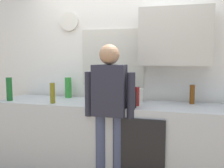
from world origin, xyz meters
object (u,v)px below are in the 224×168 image
(bottle_dark_sauce, at_px, (134,100))
(bottle_green_wine, at_px, (9,89))
(coffee_maker, at_px, (115,92))
(bottle_olive_oil, at_px, (53,93))
(bottle_clear_soda, at_px, (68,88))
(storage_canister, at_px, (138,95))
(person_at_sink, at_px, (109,104))
(bottle_red_vinegar, at_px, (137,96))
(cup_yellow_cup, at_px, (89,96))
(potted_plant, at_px, (105,91))
(bottle_amber_beer, at_px, (192,94))

(bottle_dark_sauce, bearing_deg, bottle_green_wine, 178.93)
(coffee_maker, xyz_separation_m, bottle_olive_oil, (-0.75, -0.14, -0.02))
(bottle_clear_soda, distance_m, storage_canister, 0.98)
(bottle_olive_oil, bearing_deg, person_at_sink, -7.92)
(bottle_dark_sauce, bearing_deg, bottle_olive_oil, 179.33)
(bottle_red_vinegar, bearing_deg, bottle_green_wine, -177.03)
(coffee_maker, relative_size, bottle_olive_oil, 1.32)
(bottle_clear_soda, xyz_separation_m, bottle_green_wine, (-0.63, -0.41, 0.01))
(bottle_green_wine, bearing_deg, bottle_olive_oil, -1.72)
(bottle_dark_sauce, height_order, bottle_olive_oil, bottle_olive_oil)
(coffee_maker, bearing_deg, bottle_dark_sauce, -30.34)
(cup_yellow_cup, height_order, potted_plant, potted_plant)
(bottle_red_vinegar, distance_m, cup_yellow_cup, 0.75)
(bottle_dark_sauce, distance_m, bottle_green_wine, 1.63)
(potted_plant, height_order, storage_canister, potted_plant)
(bottle_green_wine, distance_m, storage_canister, 1.65)
(bottle_dark_sauce, xyz_separation_m, bottle_amber_beer, (0.63, 0.41, 0.03))
(bottle_olive_oil, distance_m, bottle_amber_beer, 1.69)
(bottle_olive_oil, height_order, person_at_sink, person_at_sink)
(storage_canister, xyz_separation_m, person_at_sink, (-0.24, -0.46, -0.04))
(bottle_amber_beer, relative_size, potted_plant, 1.00)
(cup_yellow_cup, xyz_separation_m, person_at_sink, (0.42, -0.49, 0.00))
(storage_canister, relative_size, person_at_sink, 0.11)
(bottle_dark_sauce, distance_m, bottle_clear_soda, 1.09)
(bottle_clear_soda, relative_size, storage_canister, 1.65)
(bottle_dark_sauce, bearing_deg, cup_yellow_cup, 149.74)
(cup_yellow_cup, distance_m, potted_plant, 0.28)
(bottle_amber_beer, relative_size, bottle_green_wine, 0.77)
(bottle_olive_oil, xyz_separation_m, cup_yellow_cup, (0.32, 0.39, -0.08))
(bottle_red_vinegar, distance_m, bottle_clear_soda, 1.06)
(bottle_green_wine, height_order, potted_plant, bottle_green_wine)
(bottle_amber_beer, distance_m, person_at_sink, 1.03)
(bottle_dark_sauce, height_order, potted_plant, potted_plant)
(bottle_amber_beer, distance_m, potted_plant, 1.07)
(bottle_clear_soda, distance_m, potted_plant, 0.58)
(person_at_sink, bearing_deg, bottle_dark_sauce, 31.14)
(coffee_maker, distance_m, bottle_green_wine, 1.38)
(bottle_clear_soda, distance_m, cup_yellow_cup, 0.33)
(storage_canister, bearing_deg, person_at_sink, -117.28)
(bottle_red_vinegar, xyz_separation_m, person_at_sink, (-0.27, -0.21, -0.06))
(potted_plant, bearing_deg, bottle_dark_sauce, -37.15)
(bottle_green_wine, bearing_deg, cup_yellow_cup, 21.17)
(bottle_dark_sauce, relative_size, potted_plant, 0.78)
(bottle_olive_oil, distance_m, person_at_sink, 0.76)
(coffee_maker, relative_size, person_at_sink, 0.21)
(coffee_maker, relative_size, storage_canister, 1.94)
(person_at_sink, bearing_deg, cup_yellow_cup, 142.30)
(bottle_dark_sauce, bearing_deg, bottle_clear_soda, 156.04)
(coffee_maker, bearing_deg, bottle_clear_soda, 158.40)
(bottle_olive_oil, relative_size, cup_yellow_cup, 2.94)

